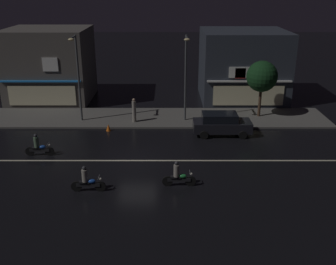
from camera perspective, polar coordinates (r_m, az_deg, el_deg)
name	(u,v)px	position (r m, az deg, el deg)	size (l,w,h in m)	color
ground_plane	(136,161)	(25.38, -4.66, -4.10)	(140.00, 140.00, 0.00)	black
lane_divider_stripe	(136,161)	(25.37, -4.66, -4.09)	(29.10, 0.16, 0.01)	beige
sidewalk_far	(144,118)	(33.11, -3.58, 2.16)	(30.63, 5.02, 0.14)	#5B5954
storefront_left_block	(242,65)	(38.85, 10.70, 9.56)	(7.85, 7.48, 6.55)	#2D333D
storefront_center_block	(50,65)	(39.54, -16.77, 9.39)	(7.48, 6.97, 6.77)	#56514C
streetlamp_west	(77,72)	(31.75, -13.07, 8.59)	(0.44, 1.64, 6.87)	#47494C
streetlamp_mid	(185,72)	(31.06, 2.53, 8.83)	(0.44, 1.64, 6.85)	#47494C
pedestrian_on_sidewalk	(134,111)	(31.73, -5.01, 3.16)	(0.32, 0.32, 1.95)	gray
street_tree	(261,77)	(33.26, 13.41, 7.90)	(2.55, 2.55, 4.68)	#473323
parked_car_near_kerb	(221,124)	(29.54, 7.68, 1.29)	(4.30, 1.98, 1.67)	black
motorcycle_lead	(38,147)	(27.15, -18.36, -1.97)	(1.90, 0.60, 1.52)	black
motorcycle_following	(87,181)	(21.93, -11.74, -6.90)	(1.90, 0.60, 1.52)	black
motorcycle_opposite_lane	(178,176)	(22.02, 1.42, -6.30)	(1.90, 0.60, 1.52)	black
traffic_cone	(108,127)	(30.56, -8.71, 0.73)	(0.36, 0.36, 0.55)	orange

